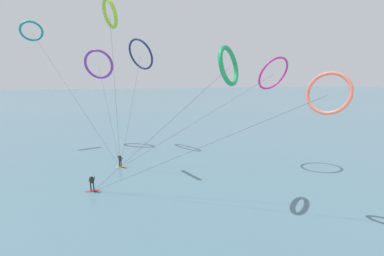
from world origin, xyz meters
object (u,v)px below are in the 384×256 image
kite_teal (32,31)px  kite_lime (110,14)px  kite_navy (141,54)px  surfer_amber (120,162)px  kite_coral (328,93)px  kite_violet (99,64)px  kite_magenta (273,74)px  surfer_crimson (92,184)px  kite_emerald (229,66)px

kite_teal → kite_lime: bearing=-66.5°
kite_navy → kite_lime: bearing=120.2°
surfer_amber → kite_lime: kite_lime is taller
kite_coral → kite_violet: 34.84m
kite_teal → kite_violet: bearing=-28.0°
kite_magenta → surfer_amber: bearing=-23.8°
surfer_amber → kite_lime: size_ratio=0.08×
surfer_crimson → surfer_amber: bearing=-100.2°
kite_navy → kite_teal: 17.33m
surfer_crimson → kite_emerald: 17.33m
surfer_amber → kite_emerald: size_ratio=0.12×
kite_lime → kite_teal: size_ratio=1.02×
kite_emerald → kite_teal: bearing=86.8°
surfer_amber → kite_coral: bearing=6.0°
kite_lime → kite_teal: 18.80m
surfer_amber → kite_teal: size_ratio=0.09×
kite_emerald → surfer_amber: bearing=91.5°
surfer_amber → kite_coral: kite_coral is taller
surfer_crimson → kite_violet: kite_violet is taller
kite_teal → surfer_crimson: bearing=-83.5°
surfer_amber → kite_lime: 17.58m
kite_emerald → surfer_crimson: bearing=120.3°
kite_coral → kite_teal: size_ratio=1.05×
surfer_amber → kite_magenta: 21.94m
kite_magenta → kite_emerald: (-8.70, -7.60, 0.69)m
kite_teal → kite_emerald: kite_teal is taller
kite_magenta → kite_navy: bearing=-58.9°
surfer_amber → kite_emerald: (10.42, -9.21, 11.33)m
surfer_amber → kite_teal: kite_teal is taller
surfer_crimson → kite_navy: (5.70, 17.97, 13.61)m
surfer_amber → kite_magenta: (19.12, -1.61, 10.64)m
surfer_crimson → kite_magenta: bearing=-157.3°
kite_emerald → kite_violet: bearing=73.7°
surfer_crimson → kite_lime: size_ratio=0.08×
kite_coral → kite_violet: (-20.35, 28.12, 2.99)m
kite_navy → kite_violet: (-6.73, 2.44, -1.48)m
kite_lime → kite_violet: 13.75m
kite_navy → kite_magenta: size_ratio=0.78×
kite_violet → kite_emerald: bearing=137.2°
kite_coral → kite_magenta: bearing=136.0°
kite_coral → kite_navy: 29.41m
surfer_amber → kite_navy: (3.32, 11.63, 13.61)m
kite_coral → kite_emerald: size_ratio=1.43×
kite_lime → kite_navy: bearing=-44.3°
surfer_crimson → kite_navy: size_ratio=0.10×
kite_coral → kite_violet: bearing=-178.2°
kite_navy → kite_teal: (-16.52, 3.83, 3.55)m
kite_violet → kite_magenta: bearing=161.6°
kite_teal → kite_magenta: size_ratio=0.91×
kite_coral → kite_magenta: 12.72m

